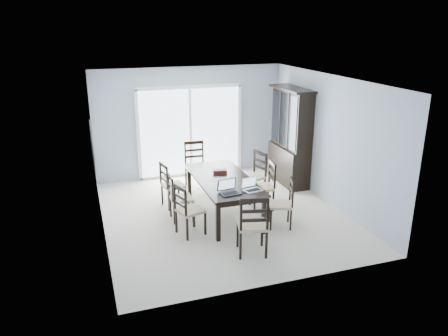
{
  "coord_description": "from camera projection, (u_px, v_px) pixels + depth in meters",
  "views": [
    {
      "loc": [
        -2.45,
        -7.39,
        3.57
      ],
      "look_at": [
        0.02,
        0.0,
        0.95
      ],
      "focal_mm": 35.0,
      "sensor_mm": 36.0,
      "label": 1
    }
  ],
  "objects": [
    {
      "name": "book_stack",
      "position": [
        225.0,
        185.0,
        7.86
      ],
      "size": [
        0.25,
        0.21,
        0.04
      ],
      "rotation": [
        0.0,
        0.0,
        -0.01
      ],
      "color": "maroon",
      "rests_on": "dining_table"
    },
    {
      "name": "chair_right_mid",
      "position": [
        267.0,
        180.0,
        8.63
      ],
      "size": [
        0.48,
        0.47,
        1.11
      ],
      "rotation": [
        0.0,
        0.0,
        1.44
      ],
      "color": "black",
      "rests_on": "floor"
    },
    {
      "name": "chair_right_far",
      "position": [
        256.0,
        170.0,
        9.18
      ],
      "size": [
        0.55,
        0.54,
        1.14
      ],
      "rotation": [
        0.0,
        0.0,
        1.86
      ],
      "color": "black",
      "rests_on": "floor"
    },
    {
      "name": "ceiling",
      "position": [
        223.0,
        80.0,
        7.68
      ],
      "size": [
        5.0,
        5.0,
        0.0
      ],
      "primitive_type": "plane",
      "rotation": [
        3.14,
        0.0,
        0.0
      ],
      "color": "white",
      "rests_on": "back_wall"
    },
    {
      "name": "back_wall",
      "position": [
        190.0,
        122.0,
        10.35
      ],
      "size": [
        4.5,
        0.02,
        2.6
      ],
      "primitive_type": "cube",
      "color": "#97A4B4",
      "rests_on": "floor"
    },
    {
      "name": "chair_end_near",
      "position": [
        253.0,
        219.0,
        6.81
      ],
      "size": [
        0.55,
        0.56,
        1.21
      ],
      "rotation": [
        0.0,
        0.0,
        -0.24
      ],
      "color": "black",
      "rests_on": "floor"
    },
    {
      "name": "chair_left_mid",
      "position": [
        176.0,
        193.0,
        8.1
      ],
      "size": [
        0.41,
        0.4,
        1.04
      ],
      "rotation": [
        0.0,
        0.0,
        -1.58
      ],
      "color": "black",
      "rests_on": "floor"
    },
    {
      "name": "railing",
      "position": [
        173.0,
        134.0,
        12.38
      ],
      "size": [
        4.5,
        0.06,
        1.1
      ],
      "primitive_type": "cube",
      "color": "#99999E",
      "rests_on": "balcony"
    },
    {
      "name": "laptop_dark",
      "position": [
        230.0,
        191.0,
        7.5
      ],
      "size": [
        0.38,
        0.29,
        0.24
      ],
      "rotation": [
        0.0,
        0.0,
        0.13
      ],
      "color": "black",
      "rests_on": "dining_table"
    },
    {
      "name": "chair_right_near",
      "position": [
        286.0,
        198.0,
        7.85
      ],
      "size": [
        0.51,
        0.5,
        1.04
      ],
      "rotation": [
        0.0,
        0.0,
        1.23
      ],
      "color": "black",
      "rests_on": "floor"
    },
    {
      "name": "balcony",
      "position": [
        182.0,
        164.0,
        11.68
      ],
      "size": [
        4.5,
        2.0,
        0.1
      ],
      "primitive_type": "cube",
      "color": "gray",
      "rests_on": "ground"
    },
    {
      "name": "laptop_silver",
      "position": [
        253.0,
        188.0,
        7.64
      ],
      "size": [
        0.35,
        0.28,
        0.22
      ],
      "rotation": [
        0.0,
        0.0,
        0.19
      ],
      "color": "silver",
      "rests_on": "dining_table"
    },
    {
      "name": "hot_tub",
      "position": [
        147.0,
        149.0,
        11.17
      ],
      "size": [
        1.95,
        1.77,
        0.93
      ],
      "rotation": [
        0.0,
        0.0,
        0.1
      ],
      "color": "brown",
      "rests_on": "balcony"
    },
    {
      "name": "dining_table",
      "position": [
        223.0,
        182.0,
        8.3
      ],
      "size": [
        1.0,
        2.2,
        0.75
      ],
      "color": "black",
      "rests_on": "floor"
    },
    {
      "name": "chair_left_near",
      "position": [
        186.0,
        205.0,
        7.51
      ],
      "size": [
        0.53,
        0.52,
        1.09
      ],
      "rotation": [
        0.0,
        0.0,
        -1.26
      ],
      "color": "black",
      "rests_on": "floor"
    },
    {
      "name": "floor",
      "position": [
        223.0,
        214.0,
        8.51
      ],
      "size": [
        5.0,
        5.0,
        0.0
      ],
      "primitive_type": "plane",
      "color": "beige",
      "rests_on": "ground"
    },
    {
      "name": "cell_phone",
      "position": [
        246.0,
        192.0,
        7.58
      ],
      "size": [
        0.13,
        0.07,
        0.01
      ],
      "primitive_type": "cube",
      "rotation": [
        0.0,
        0.0,
        0.08
      ],
      "color": "black",
      "rests_on": "dining_table"
    },
    {
      "name": "game_box",
      "position": [
        220.0,
        171.0,
        8.55
      ],
      "size": [
        0.29,
        0.19,
        0.07
      ],
      "primitive_type": "cube",
      "rotation": [
        0.0,
        0.0,
        -0.21
      ],
      "color": "#430D12",
      "rests_on": "dining_table"
    },
    {
      "name": "china_hutch",
      "position": [
        290.0,
        137.0,
        9.9
      ],
      "size": [
        0.5,
        1.38,
        2.2
      ],
      "color": "black",
      "rests_on": "floor"
    },
    {
      "name": "chair_end_far",
      "position": [
        195.0,
        160.0,
        9.79
      ],
      "size": [
        0.47,
        0.48,
        1.19
      ],
      "rotation": [
        0.0,
        0.0,
        3.09
      ],
      "color": "black",
      "rests_on": "floor"
    },
    {
      "name": "sliding_door",
      "position": [
        190.0,
        131.0,
        10.39
      ],
      "size": [
        2.52,
        0.05,
        2.18
      ],
      "color": "silver",
      "rests_on": "floor"
    },
    {
      "name": "wall_left",
      "position": [
        98.0,
        162.0,
        7.42
      ],
      "size": [
        0.02,
        5.0,
        2.6
      ],
      "primitive_type": "cube",
      "color": "#97A4B4",
      "rests_on": "floor"
    },
    {
      "name": "chair_left_far",
      "position": [
        169.0,
        180.0,
        8.69
      ],
      "size": [
        0.48,
        0.47,
        1.08
      ],
      "rotation": [
        0.0,
        0.0,
        -1.39
      ],
      "color": "black",
      "rests_on": "floor"
    },
    {
      "name": "wall_right",
      "position": [
        329.0,
        140.0,
        8.77
      ],
      "size": [
        0.02,
        5.0,
        2.6
      ],
      "primitive_type": "cube",
      "color": "#97A4B4",
      "rests_on": "floor"
    }
  ]
}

